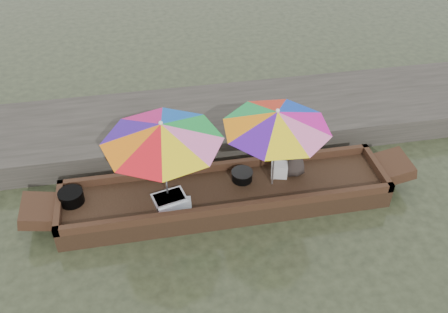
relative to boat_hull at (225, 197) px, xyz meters
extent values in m
plane|color=#262C1C|center=(0.00, 0.00, -0.17)|extent=(80.00, 80.00, 0.00)
cube|color=#2D2B26|center=(0.00, 2.20, 0.08)|extent=(22.00, 2.20, 0.50)
cube|color=black|center=(0.00, 0.00, 0.00)|extent=(5.65, 1.20, 0.35)
cylinder|color=black|center=(-2.58, 0.17, 0.28)|extent=(0.41, 0.41, 0.22)
cube|color=silver|center=(-0.97, -0.10, 0.22)|extent=(0.62, 0.49, 0.09)
cube|color=silver|center=(-0.90, -0.28, 0.21)|extent=(0.56, 0.41, 0.06)
cylinder|color=black|center=(0.34, 0.20, 0.26)|extent=(0.36, 0.36, 0.17)
cube|color=silver|center=(1.01, 0.19, 0.30)|extent=(0.32, 0.28, 0.26)
imported|color=#2B2522|center=(1.29, 0.19, 0.68)|extent=(0.52, 0.37, 1.00)
camera|label=1|loc=(-1.19, -6.25, 5.99)|focal=40.00mm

